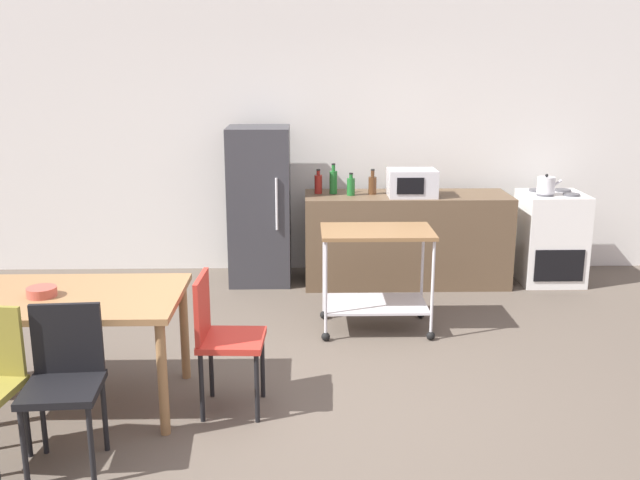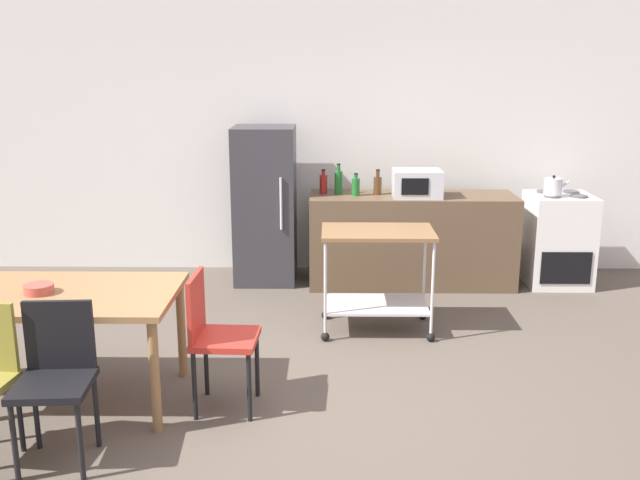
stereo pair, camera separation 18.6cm
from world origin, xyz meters
name	(u,v)px [view 2 (the right image)]	position (x,y,z in m)	size (l,w,h in m)	color
ground_plane	(316,404)	(0.00, 0.00, 0.00)	(12.00, 12.00, 0.00)	brown
back_wall	(321,132)	(0.00, 3.20, 1.45)	(8.40, 0.12, 2.90)	silver
kitchen_counter	(411,240)	(0.90, 2.60, 0.45)	(2.00, 0.64, 0.90)	brown
dining_table	(59,304)	(-1.64, 0.04, 0.67)	(1.50, 0.90, 0.75)	olive
chair_black	(56,372)	(-1.41, -0.65, 0.52)	(0.43, 0.43, 0.89)	black
chair_red	(215,332)	(-0.63, -0.04, 0.52)	(0.42, 0.42, 0.89)	#B72D23
stove_oven	(558,240)	(2.35, 2.62, 0.45)	(0.60, 0.61, 0.92)	white
refrigerator	(265,205)	(-0.55, 2.70, 0.78)	(0.60, 0.63, 1.55)	#333338
kitchen_cart	(377,263)	(0.48, 1.33, 0.57)	(0.91, 0.57, 0.85)	brown
bottle_soy_sauce	(323,183)	(0.03, 2.67, 1.00)	(0.08, 0.08, 0.24)	maroon
bottle_soda	(338,182)	(0.18, 2.66, 1.02)	(0.08, 0.08, 0.30)	#1E6628
bottle_sesame_oil	(356,186)	(0.34, 2.57, 0.99)	(0.08, 0.08, 0.22)	#1E6628
bottle_vinegar	(378,185)	(0.56, 2.62, 1.00)	(0.08, 0.08, 0.25)	#4C2D19
microwave	(417,183)	(0.93, 2.50, 1.03)	(0.46, 0.35, 0.26)	silver
fruit_bowl	(39,289)	(-1.74, 0.01, 0.78)	(0.18, 0.18, 0.06)	#B24C3F
kettle	(553,186)	(2.23, 2.52, 1.00)	(0.24, 0.17, 0.19)	silver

